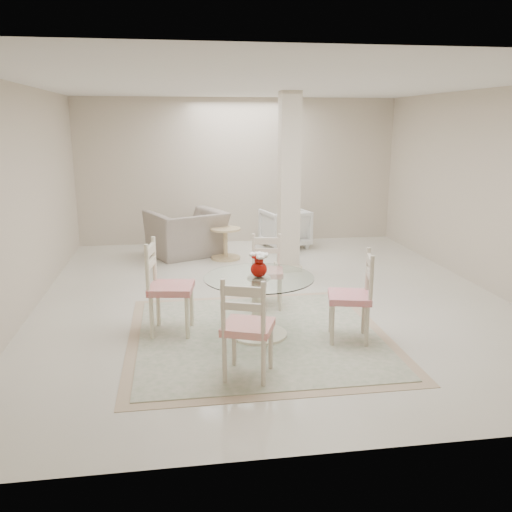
{
  "coord_description": "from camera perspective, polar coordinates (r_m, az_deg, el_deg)",
  "views": [
    {
      "loc": [
        -1.23,
        -6.73,
        2.26
      ],
      "look_at": [
        -0.37,
        -1.12,
        0.85
      ],
      "focal_mm": 38.0,
      "sensor_mm": 36.0,
      "label": 1
    }
  ],
  "objects": [
    {
      "name": "ground",
      "position": [
        7.21,
        1.61,
        -4.33
      ],
      "size": [
        7.0,
        7.0,
        0.0
      ],
      "primitive_type": "plane",
      "color": "silver",
      "rests_on": "ground"
    },
    {
      "name": "dining_table",
      "position": [
        5.8,
        0.3,
        -5.35
      ],
      "size": [
        1.16,
        1.16,
        0.67
      ],
      "rotation": [
        0.0,
        0.0,
        -0.26
      ],
      "color": "#F5EDCA",
      "rests_on": "ground"
    },
    {
      "name": "red_vase",
      "position": [
        5.66,
        0.34,
        -0.87
      ],
      "size": [
        0.21,
        0.19,
        0.27
      ],
      "color": "#A70C05",
      "rests_on": "dining_table"
    },
    {
      "name": "dining_chair_west",
      "position": [
        5.9,
        -9.66,
        -2.54
      ],
      "size": [
        0.53,
        0.53,
        1.15
      ],
      "rotation": [
        0.0,
        0.0,
        1.41
      ],
      "color": "#F7EECB",
      "rests_on": "ground"
    },
    {
      "name": "area_rug",
      "position": [
        5.92,
        0.29,
        -8.4
      ],
      "size": [
        2.79,
        2.79,
        0.02
      ],
      "color": "tan",
      "rests_on": "ground"
    },
    {
      "name": "recliner_taupe",
      "position": [
        9.42,
        -7.3,
        2.36
      ],
      "size": [
        1.51,
        1.44,
        0.77
      ],
      "primitive_type": "imported",
      "rotation": [
        0.0,
        0.0,
        3.58
      ],
      "color": "gray",
      "rests_on": "ground"
    },
    {
      "name": "column",
      "position": [
        8.27,
        3.5,
        7.61
      ],
      "size": [
        0.3,
        0.3,
        2.7
      ],
      "primitive_type": "cube",
      "color": "beige",
      "rests_on": "ground"
    },
    {
      "name": "side_table",
      "position": [
        9.14,
        -3.22,
        1.19
      ],
      "size": [
        0.51,
        0.51,
        0.53
      ],
      "color": "#D0B580",
      "rests_on": "ground"
    },
    {
      "name": "room_shell",
      "position": [
        6.86,
        1.71,
        10.56
      ],
      "size": [
        6.02,
        7.02,
        2.71
      ],
      "color": "beige",
      "rests_on": "ground"
    },
    {
      "name": "dining_chair_north",
      "position": [
        6.72,
        1.12,
        -1.03
      ],
      "size": [
        0.45,
        0.45,
        0.99
      ],
      "rotation": [
        0.0,
        0.0,
        -0.15
      ],
      "color": "beige",
      "rests_on": "ground"
    },
    {
      "name": "armchair_white",
      "position": [
        10.0,
        3.07,
        2.95
      ],
      "size": [
        0.92,
        0.94,
        0.71
      ],
      "primitive_type": "imported",
      "rotation": [
        0.0,
        0.0,
        3.38
      ],
      "color": "white",
      "rests_on": "ground"
    },
    {
      "name": "dining_chair_east",
      "position": [
        5.73,
        10.52,
        -3.51
      ],
      "size": [
        0.52,
        0.52,
        1.07
      ],
      "rotation": [
        0.0,
        0.0,
        -1.82
      ],
      "color": "beige",
      "rests_on": "ground"
    },
    {
      "name": "dining_chair_south",
      "position": [
        4.78,
        -1.03,
        -6.86
      ],
      "size": [
        0.55,
        0.55,
        1.07
      ],
      "rotation": [
        0.0,
        0.0,
        2.78
      ],
      "color": "beige",
      "rests_on": "ground"
    }
  ]
}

